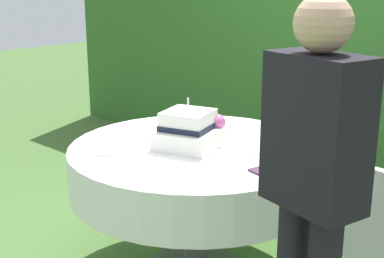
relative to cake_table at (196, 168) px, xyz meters
The scene contains 9 objects.
foliage_hedge 2.14m from the cake_table, 90.00° to the left, with size 6.85×0.51×2.29m, color #336628.
cake_table is the anchor object (origin of this frame).
wedding_cake 0.23m from the cake_table, 102.99° to the right, with size 0.39×0.39×0.28m.
serving_plate_near 0.51m from the cake_table, 165.32° to the right, with size 0.12×0.12×0.01m, color white.
serving_plate_far 0.43m from the cake_table, 107.27° to the left, with size 0.11×0.11×0.01m, color white.
serving_plate_left 0.40m from the cake_table, 27.77° to the left, with size 0.14×0.14×0.01m, color white.
serving_plate_right 0.50m from the cake_table, 121.97° to the right, with size 0.12×0.12×0.01m, color white.
napkin_stack 0.56m from the cake_table, ahead, with size 0.16×0.16×0.01m, color #4C2D47.
standing_person 1.12m from the cake_table, 24.92° to the right, with size 0.40×0.28×1.60m.
Camera 1 is at (1.87, -2.06, 1.64)m, focal length 49.99 mm.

